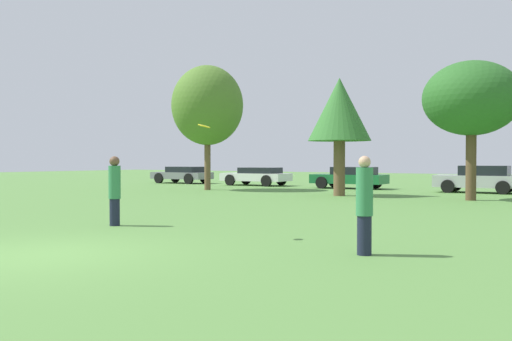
{
  "coord_description": "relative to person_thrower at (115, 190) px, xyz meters",
  "views": [
    {
      "loc": [
        8.48,
        -5.97,
        1.63
      ],
      "look_at": [
        1.17,
        4.84,
        1.38
      ],
      "focal_mm": 39.99,
      "sensor_mm": 36.0,
      "label": 1
    }
  ],
  "objects": [
    {
      "name": "person_catcher",
      "position": [
        6.83,
        -0.58,
        -0.03
      ],
      "size": [
        0.29,
        0.29,
        1.69
      ],
      "rotation": [
        0.0,
        0.0,
        3.06
      ],
      "color": "#191E33",
      "rests_on": "ground"
    },
    {
      "name": "tree_1",
      "position": [
        -0.53,
        13.7,
        2.93
      ],
      "size": [
        2.84,
        2.84,
        5.31
      ],
      "color": "brown",
      "rests_on": "ground"
    },
    {
      "name": "tree_0",
      "position": [
        -8.6,
        14.26,
        3.64
      ],
      "size": [
        3.85,
        3.85,
        6.69
      ],
      "color": "brown",
      "rests_on": "ground"
    },
    {
      "name": "parked_car_silver",
      "position": [
        4.19,
        19.59,
        -0.2
      ],
      "size": [
        4.11,
        2.0,
        1.34
      ],
      "rotation": [
        0.0,
        0.0,
        3.19
      ],
      "color": "#B2B2B7",
      "rests_on": "ground"
    },
    {
      "name": "frisbee",
      "position": [
        3.23,
        -0.48,
        1.43
      ],
      "size": [
        0.25,
        0.26,
        0.1
      ],
      "color": "yellow"
    },
    {
      "name": "person_thrower",
      "position": [
        0.0,
        0.0,
        0.0
      ],
      "size": [
        0.29,
        0.29,
        1.71
      ],
      "rotation": [
        0.0,
        0.0,
        -0.09
      ],
      "color": "#191E33",
      "rests_on": "ground"
    },
    {
      "name": "ground_plane",
      "position": [
        2.25,
        -3.67,
        -0.89
      ],
      "size": [
        120.0,
        120.0,
        0.0
      ],
      "primitive_type": "plane",
      "color": "#54843D"
    },
    {
      "name": "parked_car_white",
      "position": [
        -9.28,
        20.03,
        -0.26
      ],
      "size": [
        4.35,
        2.22,
        1.14
      ],
      "rotation": [
        0.0,
        0.0,
        3.19
      ],
      "color": "silver",
      "rests_on": "ground"
    },
    {
      "name": "parked_car_green",
      "position": [
        -2.82,
        19.86,
        -0.24
      ],
      "size": [
        4.2,
        2.13,
        1.22
      ],
      "rotation": [
        0.0,
        0.0,
        3.19
      ],
      "color": "#196633",
      "rests_on": "ground"
    },
    {
      "name": "parked_car_grey",
      "position": [
        -15.43,
        19.99,
        -0.26
      ],
      "size": [
        4.26,
        2.12,
        1.15
      ],
      "rotation": [
        0.0,
        0.0,
        3.19
      ],
      "color": "slate",
      "rests_on": "ground"
    },
    {
      "name": "tree_2",
      "position": [
        5.11,
        14.0,
        3.16
      ],
      "size": [
        3.82,
        3.82,
        5.56
      ],
      "color": "brown",
      "rests_on": "ground"
    }
  ]
}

